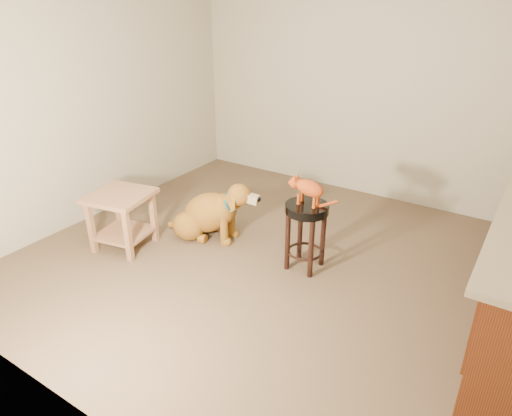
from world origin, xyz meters
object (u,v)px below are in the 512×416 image
Objects in this scene: side_table at (122,212)px; golden_retriever at (209,214)px; padded_stool at (306,223)px; tabby_kitten at (307,188)px.

side_table is 0.83m from golden_retriever.
side_table is (-1.62, -0.61, -0.07)m from padded_stool.
side_table is 1.77m from tabby_kitten.
tabby_kitten is (1.05, 0.02, 0.51)m from golden_retriever.
golden_retriever reaches higher than padded_stool.
tabby_kitten is at bearing 20.91° from side_table.
padded_stool is 1.40× the size of tabby_kitten.
side_table is at bearing -159.24° from padded_stool.
side_table is at bearing -143.95° from golden_retriever.
tabby_kitten is at bearing -9.90° from golden_retriever.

